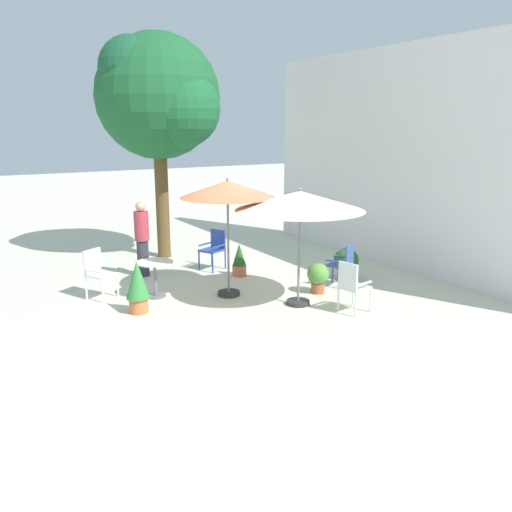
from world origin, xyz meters
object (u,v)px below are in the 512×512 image
cafe_table_0 (155,272)px  potted_plant_2 (318,276)px  patio_chair_2 (343,262)px  potted_plant_0 (138,285)px  patio_chair_3 (214,247)px  standing_person (142,238)px  potted_plant_1 (239,260)px  potted_plant_3 (346,262)px  patio_chair_0 (352,284)px  patio_chair_1 (98,270)px  shade_tree (160,96)px  patio_umbrella_1 (300,202)px  patio_umbrella_0 (228,191)px

cafe_table_0 → potted_plant_2: (1.43, 2.90, -0.14)m
patio_chair_2 → potted_plant_0: (-0.60, -4.21, -0.00)m
patio_chair_3 → standing_person: standing_person is taller
patio_chair_3 → potted_plant_1: bearing=14.3°
potted_plant_0 → potted_plant_2: size_ratio=1.55×
patio_chair_3 → potted_plant_3: bearing=44.2°
cafe_table_0 → patio_chair_0: (2.67, 2.71, 0.04)m
potted_plant_3 → patio_chair_3: bearing=-135.8°
patio_chair_1 → patio_chair_2: (1.84, 4.60, -0.04)m
patio_chair_1 → shade_tree: bearing=136.1°
patio_umbrella_1 → patio_chair_2: size_ratio=2.63×
patio_umbrella_0 → patio_chair_0: patio_umbrella_0 is taller
patio_chair_2 → patio_umbrella_1: bearing=-71.5°
potted_plant_1 → standing_person: standing_person is taller
patio_umbrella_0 → patio_chair_3: (-1.95, 0.66, -1.55)m
patio_chair_2 → standing_person: bearing=-131.1°
patio_chair_0 → patio_umbrella_0: bearing=-144.6°
patio_chair_0 → potted_plant_2: (-1.23, 0.18, -0.19)m
patio_umbrella_1 → cafe_table_0: size_ratio=3.27×
shade_tree → potted_plant_1: shade_tree is taller
potted_plant_0 → potted_plant_2: (0.72, 3.48, -0.17)m
shade_tree → potted_plant_3: shade_tree is taller
patio_chair_3 → potted_plant_0: 3.23m
patio_umbrella_0 → patio_umbrella_1: (1.16, 0.87, -0.13)m
patio_umbrella_1 → potted_plant_2: size_ratio=3.81×
potted_plant_1 → potted_plant_2: bearing=21.3°
patio_chair_2 → potted_plant_1: 2.33m
patio_umbrella_0 → patio_chair_3: patio_umbrella_0 is taller
patio_chair_1 → patio_chair_2: bearing=68.2°
potted_plant_0 → potted_plant_2: potted_plant_0 is taller
shade_tree → patio_chair_3: bearing=18.1°
shade_tree → potted_plant_2: shade_tree is taller
patio_chair_3 → potted_plant_1: (0.82, 0.21, -0.18)m
patio_chair_1 → potted_plant_3: bearing=74.4°
potted_plant_0 → standing_person: size_ratio=0.57×
patio_umbrella_1 → potted_plant_3: size_ratio=3.51×
cafe_table_0 → potted_plant_3: 4.17m
cafe_table_0 → patio_chair_1: 1.10m
potted_plant_3 → standing_person: standing_person is taller
cafe_table_0 → patio_chair_3: size_ratio=0.78×
patio_chair_0 → patio_chair_3: 4.04m
potted_plant_3 → standing_person: 4.53m
cafe_table_0 → potted_plant_3: bearing=77.7°
patio_chair_2 → potted_plant_3: 0.64m
patio_umbrella_0 → potted_plant_2: patio_umbrella_0 is taller
cafe_table_0 → patio_chair_3: bearing=123.9°
shade_tree → standing_person: shade_tree is taller
patio_chair_0 → patio_chair_3: patio_chair_0 is taller
patio_umbrella_1 → standing_person: (-3.39, -1.84, -1.09)m
patio_chair_0 → standing_person: 4.89m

